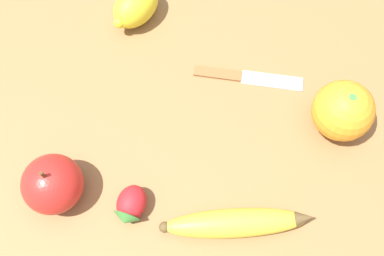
{
  "coord_description": "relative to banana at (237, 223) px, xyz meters",
  "views": [
    {
      "loc": [
        -0.06,
        -0.18,
        0.59
      ],
      "look_at": [
        0.06,
        0.02,
        0.03
      ],
      "focal_mm": 42.0,
      "sensor_mm": 36.0,
      "label": 1
    }
  ],
  "objects": [
    {
      "name": "strawberry",
      "position": [
        -0.1,
        0.09,
        0.0
      ],
      "size": [
        0.06,
        0.06,
        0.04
      ],
      "rotation": [
        0.0,
        0.0,
        3.86
      ],
      "color": "red",
      "rests_on": "ground_plane"
    },
    {
      "name": "banana",
      "position": [
        0.0,
        0.0,
        0.0
      ],
      "size": [
        0.18,
        0.12,
        0.04
      ],
      "rotation": [
        0.0,
        0.0,
        5.8
      ],
      "color": "gold",
      "rests_on": "ground_plane"
    },
    {
      "name": "apple",
      "position": [
        -0.18,
        0.16,
        0.02
      ],
      "size": [
        0.08,
        0.08,
        0.08
      ],
      "color": "red",
      "rests_on": "ground_plane"
    },
    {
      "name": "lemon",
      "position": [
        0.05,
        0.35,
        0.01
      ],
      "size": [
        0.1,
        0.08,
        0.06
      ],
      "rotation": [
        0.0,
        0.0,
        3.52
      ],
      "color": "yellow",
      "rests_on": "ground_plane"
    },
    {
      "name": "paring_knife",
      "position": [
        0.13,
        0.18,
        -0.01
      ],
      "size": [
        0.14,
        0.12,
        0.01
      ],
      "rotation": [
        0.0,
        0.0,
        4.02
      ],
      "color": "silver",
      "rests_on": "ground_plane"
    },
    {
      "name": "ground_plane",
      "position": [
        -0.04,
        0.12,
        -0.02
      ],
      "size": [
        3.0,
        3.0,
        0.0
      ],
      "primitive_type": "plane",
      "color": "olive"
    },
    {
      "name": "orange",
      "position": [
        0.2,
        0.05,
        0.02
      ],
      "size": [
        0.08,
        0.08,
        0.08
      ],
      "color": "orange",
      "rests_on": "ground_plane"
    }
  ]
}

